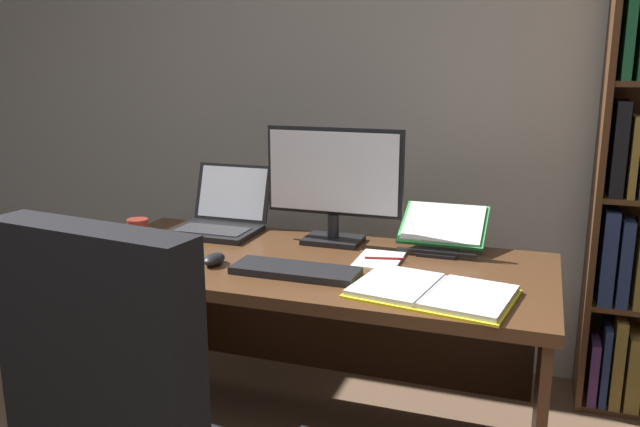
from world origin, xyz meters
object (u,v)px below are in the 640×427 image
Objects in this scene: desk at (316,305)px; coffee_mug at (138,232)px; laptop at (221,218)px; pen at (385,258)px; keyboard at (295,271)px; reading_stand_with_book at (443,228)px; open_binder at (432,292)px; computer_mouse at (214,259)px; notepad at (379,260)px; monitor at (334,184)px.

coffee_mug reaches higher than desk.
pen is (0.74, -0.19, -0.04)m from laptop.
laptop is at bearing 139.63° from keyboard.
laptop reaches higher than reading_stand_with_book.
open_binder is 5.11× the size of coffee_mug.
computer_mouse reaches higher than desk.
coffee_mug reaches higher than notepad.
keyboard is 4.19× the size of coffee_mug.
open_binder is 2.43× the size of notepad.
coffee_mug is at bearing 161.71° from computer_mouse.
coffee_mug reaches higher than keyboard.
monitor is at bearing 143.47° from pen.
laptop reaches higher than coffee_mug.
keyboard reaches higher than pen.
keyboard is 0.32m from notepad.
pen is (0.25, -0.18, -0.21)m from monitor.
reading_stand_with_book is at bearing 17.64° from coffee_mug.
reading_stand_with_book reaches higher than open_binder.
coffee_mug is (-1.15, 0.18, 0.04)m from open_binder.
monitor is at bearing 87.49° from desk.
pen is 1.40× the size of coffee_mug.
laptop is 1.06m from open_binder.
laptop is 0.46m from computer_mouse.
computer_mouse reaches higher than keyboard.
monitor is 5.33× the size of coffee_mug.
laptop is 1.08× the size of reading_stand_with_book.
laptop is 0.75m from notepad.
reading_stand_with_book is 1.51× the size of notepad.
notepad is (-0.23, 0.27, -0.01)m from open_binder.
reading_stand_with_book is at bearing 54.80° from notepad.
monitor is 1.57× the size of laptop.
coffee_mug is (-0.20, -0.29, -0.00)m from laptop.
open_binder is at bearing -44.90° from monitor.
notepad is at bearing -1.22° from desk.
monitor is 0.77m from coffee_mug.
keyboard is at bearing -137.79° from pen.
notepad is (0.72, -0.19, -0.05)m from laptop.
monitor is at bearing 90.00° from keyboard.
pen is at bearing 22.27° from computer_mouse.
desk is 7.97× the size of notepad.
keyboard reaches higher than desk.
notepad is 1.50× the size of pen.
open_binder is at bearing -3.77° from computer_mouse.
coffee_mug is at bearing -179.70° from open_binder.
reading_stand_with_book is at bearing 104.71° from open_binder.
desk is at bearing 8.23° from coffee_mug.
desk is 0.73m from coffee_mug.
pen is at bearing 136.86° from open_binder.
computer_mouse is 0.57m from notepad.
monitor reaches higher than open_binder.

